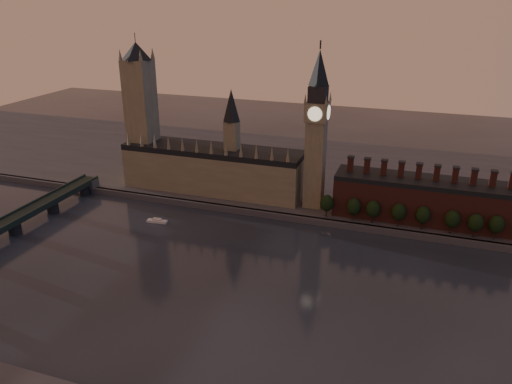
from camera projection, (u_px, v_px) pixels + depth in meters
ground at (243, 294)px, 244.22m from camera, size 900.00×900.00×0.00m
north_bank at (320, 174)px, 399.84m from camera, size 900.00×182.00×4.00m
palace_of_westminster at (214, 167)px, 356.41m from camera, size 130.00×30.30×74.00m
victoria_tower at (141, 109)px, 359.22m from camera, size 24.00×24.00×108.00m
big_ben at (317, 129)px, 316.67m from camera, size 15.00×15.00×107.00m
chimney_block at (424, 199)px, 310.20m from camera, size 110.00×25.00×37.00m
embankment_tree_0 at (327, 203)px, 315.67m from camera, size 8.60×8.60×14.88m
embankment_tree_1 at (354, 207)px, 310.53m from camera, size 8.60×8.60×14.88m
embankment_tree_2 at (373, 209)px, 306.92m from camera, size 8.60×8.60×14.88m
embankment_tree_3 at (399, 212)px, 302.94m from camera, size 8.60×8.60×14.88m
embankment_tree_4 at (423, 215)px, 298.85m from camera, size 8.60×8.60×14.88m
embankment_tree_5 at (452, 219)px, 293.38m from camera, size 8.60×8.60×14.88m
embankment_tree_6 at (476, 223)px, 288.83m from camera, size 8.60×8.60×14.88m
embankment_tree_7 at (497, 224)px, 286.63m from camera, size 8.60×8.60×14.88m
river_boat at (157, 221)px, 320.33m from camera, size 13.42×5.05×2.62m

